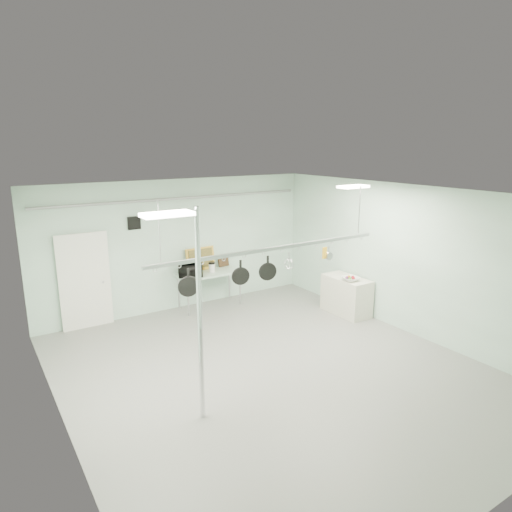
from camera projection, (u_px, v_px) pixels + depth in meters
floor at (272, 371)px, 8.29m from camera, size 8.00×8.00×0.00m
ceiling at (274, 195)px, 7.52m from camera, size 7.00×8.00×0.02m
back_wall at (180, 245)px, 11.15m from camera, size 7.00×0.02×3.20m
right_wall at (407, 260)px, 9.75m from camera, size 0.02×8.00×3.20m
door at (85, 282)px, 10.03m from camera, size 1.10×0.10×2.20m
wall_vent at (134, 223)px, 10.40m from camera, size 0.30×0.04×0.30m
conduit_pipe at (179, 198)px, 10.80m from camera, size 6.60×0.07×0.07m
chrome_pole at (200, 318)px, 6.52m from camera, size 0.08×0.08×3.20m
prep_table at (210, 275)px, 11.34m from camera, size 1.60×0.70×0.91m
side_cabinet at (346, 296)px, 10.98m from camera, size 0.60×1.20×0.90m
pot_rack at (273, 247)px, 8.10m from camera, size 4.80×0.06×1.00m
light_panel_left at (167, 214)px, 5.71m from camera, size 0.65×0.30×0.05m
light_panel_right at (353, 187)px, 9.28m from camera, size 0.65×0.30×0.05m
microwave at (190, 270)px, 10.95m from camera, size 0.67×0.57×0.32m
coffee_canister at (212, 268)px, 11.33m from camera, size 0.16×0.16×0.21m
painting_large at (200, 259)px, 11.45m from camera, size 0.79×0.17×0.58m
painting_small at (223, 262)px, 11.83m from camera, size 0.31×0.11×0.25m
fruit_bowl at (350, 279)px, 10.62m from camera, size 0.43×0.43×0.10m
skillet_left at (188, 282)px, 7.32m from camera, size 0.35×0.13×0.45m
skillet_mid at (241, 273)px, 7.83m from camera, size 0.32×0.15×0.44m
skillet_right at (268, 268)px, 8.13m from camera, size 0.33×0.16×0.46m
whisk at (289, 260)px, 8.37m from camera, size 0.20×0.20×0.31m
grater at (325, 253)px, 8.81m from camera, size 0.10×0.05×0.25m
saucepan at (329, 253)px, 8.87m from camera, size 0.17×0.13×0.29m
fruit_cluster at (350, 277)px, 10.61m from camera, size 0.24×0.24×0.09m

